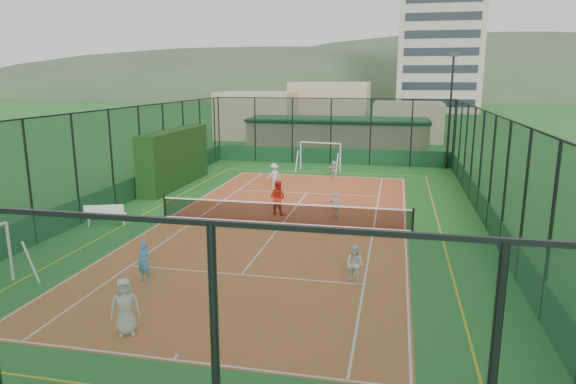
% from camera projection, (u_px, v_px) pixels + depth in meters
% --- Properties ---
extents(ground, '(300.00, 300.00, 0.00)m').
position_uv_depth(ground, '(283.00, 224.00, 23.47)').
color(ground, '#226323').
rests_on(ground, ground).
extents(court_slab, '(11.17, 23.97, 0.01)m').
position_uv_depth(court_slab, '(283.00, 223.00, 23.47)').
color(court_slab, '#B04C27').
rests_on(court_slab, ground).
extents(tennis_net, '(11.67, 0.12, 1.06)m').
position_uv_depth(tennis_net, '(283.00, 212.00, 23.35)').
color(tennis_net, black).
rests_on(tennis_net, ground).
extents(perimeter_fence, '(18.12, 34.12, 5.00)m').
position_uv_depth(perimeter_fence, '(282.00, 170.00, 22.92)').
color(perimeter_fence, black).
rests_on(perimeter_fence, ground).
extents(floodlight_ne, '(0.60, 0.26, 8.25)m').
position_uv_depth(floodlight_ne, '(450.00, 112.00, 36.68)').
color(floodlight_ne, black).
rests_on(floodlight_ne, ground).
extents(clubhouse, '(15.20, 7.20, 3.15)m').
position_uv_depth(clubhouse, '(338.00, 136.00, 44.13)').
color(clubhouse, tan).
rests_on(clubhouse, ground).
extents(apartment_tower, '(15.00, 12.00, 30.00)m').
position_uv_depth(apartment_tower, '(440.00, 31.00, 96.05)').
color(apartment_tower, beige).
rests_on(apartment_tower, ground).
extents(distant_hills, '(200.00, 60.00, 24.00)m').
position_uv_depth(distant_hills, '(383.00, 98.00, 166.67)').
color(distant_hills, '#384C33').
rests_on(distant_hills, ground).
extents(hedge_left, '(1.18, 7.86, 3.44)m').
position_uv_depth(hedge_left, '(175.00, 158.00, 31.38)').
color(hedge_left, black).
rests_on(hedge_left, ground).
extents(white_bench, '(1.80, 1.03, 0.98)m').
position_uv_depth(white_bench, '(106.00, 214.00, 23.25)').
color(white_bench, white).
rests_on(white_bench, ground).
extents(futsal_goal_far, '(3.18, 1.39, 1.99)m').
position_uv_depth(futsal_goal_far, '(320.00, 157.00, 36.67)').
color(futsal_goal_far, white).
rests_on(futsal_goal_far, ground).
extents(child_near_left, '(0.89, 0.80, 1.52)m').
position_uv_depth(child_near_left, '(125.00, 306.00, 13.21)').
color(child_near_left, silver).
rests_on(child_near_left, court_slab).
extents(child_near_mid, '(0.54, 0.39, 1.36)m').
position_uv_depth(child_near_mid, '(144.00, 262.00, 16.61)').
color(child_near_mid, '#4481C1').
rests_on(child_near_mid, court_slab).
extents(child_near_right, '(0.76, 0.68, 1.28)m').
position_uv_depth(child_near_right, '(355.00, 265.00, 16.50)').
color(child_near_right, white).
rests_on(child_near_right, court_slab).
extents(child_far_left, '(1.08, 1.03, 1.47)m').
position_uv_depth(child_far_left, '(274.00, 175.00, 30.98)').
color(child_far_left, silver).
rests_on(child_far_left, court_slab).
extents(child_far_right, '(0.78, 0.48, 1.24)m').
position_uv_depth(child_far_right, '(336.00, 206.00, 24.15)').
color(child_far_right, silver).
rests_on(child_far_right, court_slab).
extents(child_far_back, '(1.11, 0.66, 1.15)m').
position_uv_depth(child_far_back, '(334.00, 169.00, 34.04)').
color(child_far_back, silver).
rests_on(child_far_back, court_slab).
extents(coach, '(0.95, 0.82, 1.68)m').
position_uv_depth(coach, '(278.00, 198.00, 24.81)').
color(coach, red).
rests_on(coach, court_slab).
extents(tennis_balls, '(6.99, 1.46, 0.07)m').
position_uv_depth(tennis_balls, '(302.00, 215.00, 24.72)').
color(tennis_balls, '#CCE033').
rests_on(tennis_balls, court_slab).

